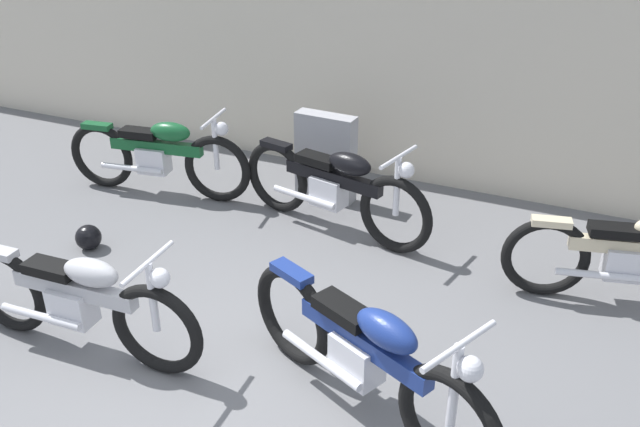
{
  "coord_description": "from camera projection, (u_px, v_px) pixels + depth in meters",
  "views": [
    {
      "loc": [
        2.11,
        -2.83,
        3.33
      ],
      "look_at": [
        -0.07,
        2.01,
        0.55
      ],
      "focal_mm": 37.71,
      "sensor_mm": 36.0,
      "label": 1
    }
  ],
  "objects": [
    {
      "name": "stone_marker",
      "position": [
        326.0,
        157.0,
        7.3
      ],
      "size": [
        0.68,
        0.23,
        0.97
      ],
      "primitive_type": "cube",
      "rotation": [
        0.0,
        0.0,
        -0.05
      ],
      "color": "#9E9EA3",
      "rests_on": "ground_plane"
    },
    {
      "name": "ground_plane",
      "position": [
        209.0,
        410.0,
        4.6
      ],
      "size": [
        40.0,
        40.0,
        0.0
      ],
      "primitive_type": "plane",
      "color": "slate"
    },
    {
      "name": "motorcycle_cream",
      "position": [
        634.0,
        257.0,
        5.52
      ],
      "size": [
        2.05,
        0.74,
        0.94
      ],
      "rotation": [
        0.0,
        0.0,
        0.24
      ],
      "color": "black",
      "rests_on": "ground_plane"
    },
    {
      "name": "motorcycle_blue",
      "position": [
        365.0,
        355.0,
        4.37
      ],
      "size": [
        2.09,
        1.1,
        1.01
      ],
      "rotation": [
        0.0,
        0.0,
        -0.42
      ],
      "color": "black",
      "rests_on": "ground_plane"
    },
    {
      "name": "helmet",
      "position": [
        88.0,
        237.0,
        6.47
      ],
      "size": [
        0.25,
        0.25,
        0.25
      ],
      "primitive_type": "sphere",
      "color": "black",
      "rests_on": "ground_plane"
    },
    {
      "name": "building_wall",
      "position": [
        411.0,
        66.0,
        7.49
      ],
      "size": [
        18.0,
        0.3,
        2.63
      ],
      "primitive_type": "cube",
      "color": "beige",
      "rests_on": "ground_plane"
    },
    {
      "name": "motorcycle_green",
      "position": [
        159.0,
        155.0,
        7.4
      ],
      "size": [
        2.16,
        0.67,
        0.98
      ],
      "rotation": [
        0.0,
        0.0,
        0.16
      ],
      "color": "black",
      "rests_on": "ground_plane"
    },
    {
      "name": "motorcycle_silver",
      "position": [
        78.0,
        300.0,
        4.96
      ],
      "size": [
        2.12,
        0.59,
        0.95
      ],
      "rotation": [
        0.0,
        0.0,
        0.05
      ],
      "color": "black",
      "rests_on": "ground_plane"
    },
    {
      "name": "motorcycle_black",
      "position": [
        334.0,
        187.0,
        6.64
      ],
      "size": [
        2.19,
        0.74,
        1.0
      ],
      "rotation": [
        0.0,
        0.0,
        -0.21
      ],
      "color": "black",
      "rests_on": "ground_plane"
    }
  ]
}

